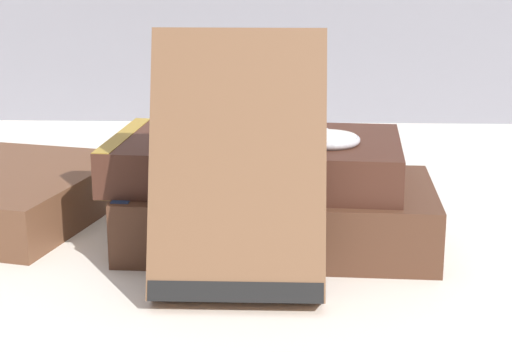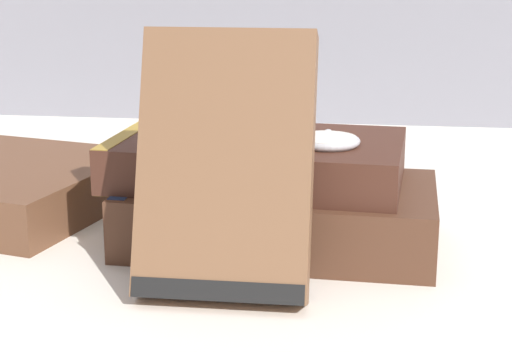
{
  "view_description": "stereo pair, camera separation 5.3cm",
  "coord_description": "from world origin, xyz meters",
  "px_view_note": "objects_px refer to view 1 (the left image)",
  "views": [
    {
      "loc": [
        0.01,
        -0.58,
        0.21
      ],
      "look_at": [
        -0.02,
        -0.01,
        0.05
      ],
      "focal_mm": 60.0,
      "sensor_mm": 36.0,
      "label": 1
    },
    {
      "loc": [
        0.06,
        -0.58,
        0.21
      ],
      "look_at": [
        -0.02,
        -0.01,
        0.05
      ],
      "focal_mm": 60.0,
      "sensor_mm": 36.0,
      "label": 2
    }
  ],
  "objects_px": {
    "book_leaning_front": "(238,174)",
    "pocket_watch": "(327,139)",
    "book_flat_top": "(248,159)",
    "book_flat_bottom": "(273,212)"
  },
  "relations": [
    {
      "from": "book_leaning_front",
      "to": "pocket_watch",
      "type": "xyz_separation_m",
      "value": [
        0.06,
        0.08,
        0.0
      ]
    },
    {
      "from": "book_leaning_front",
      "to": "pocket_watch",
      "type": "distance_m",
      "value": 0.1
    },
    {
      "from": "book_flat_top",
      "to": "book_leaning_front",
      "type": "height_order",
      "value": "book_leaning_front"
    },
    {
      "from": "book_flat_top",
      "to": "pocket_watch",
      "type": "relative_size",
      "value": 4.31
    },
    {
      "from": "book_leaning_front",
      "to": "pocket_watch",
      "type": "height_order",
      "value": "book_leaning_front"
    },
    {
      "from": "book_flat_bottom",
      "to": "book_flat_top",
      "type": "distance_m",
      "value": 0.04
    },
    {
      "from": "book_leaning_front",
      "to": "pocket_watch",
      "type": "bearing_deg",
      "value": 55.63
    },
    {
      "from": "book_flat_bottom",
      "to": "pocket_watch",
      "type": "bearing_deg",
      "value": -14.77
    },
    {
      "from": "book_flat_top",
      "to": "pocket_watch",
      "type": "bearing_deg",
      "value": -12.25
    },
    {
      "from": "book_flat_bottom",
      "to": "book_flat_top",
      "type": "bearing_deg",
      "value": 167.99
    }
  ]
}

